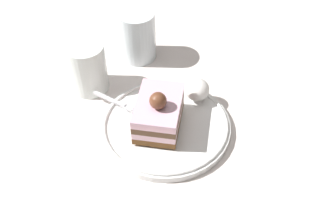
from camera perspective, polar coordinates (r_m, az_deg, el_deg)
The scene contains 7 objects.
ground_plane at distance 0.71m, azimuth -0.36°, elevation -2.45°, with size 2.40×2.40×0.00m, color silver.
dessert_plate at distance 0.70m, azimuth 0.00°, elevation -2.20°, with size 0.23×0.23×0.02m.
cake_slice at distance 0.67m, azimuth -1.25°, elevation -0.27°, with size 0.12×0.11×0.08m.
whipped_cream_dollop at distance 0.73m, azimuth 4.13°, elevation 3.20°, with size 0.04×0.04×0.04m, color white.
fork at distance 0.73m, azimuth -6.79°, elevation 1.12°, with size 0.08×0.09×0.00m.
drink_glass_near at distance 0.77m, azimuth -11.30°, elevation 5.93°, with size 0.07×0.07×0.10m.
drink_glass_far at distance 0.83m, azimuth -4.36°, elevation 10.40°, with size 0.07×0.07×0.10m.
Camera 1 is at (-0.46, 0.10, 0.53)m, focal length 43.03 mm.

